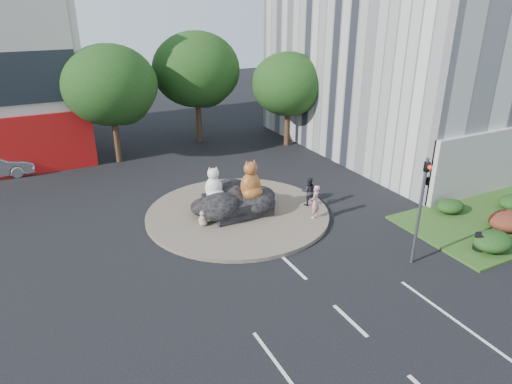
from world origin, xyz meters
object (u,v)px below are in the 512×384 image
kitten_calico (203,218)px  cat_white (213,183)px  pedestrian_dark (309,191)px  litter_bin (480,242)px  kitten_white (269,203)px  pedestrian_pink (315,202)px  cat_tabby (251,179)px

kitten_calico → cat_white: bearing=56.0°
kitten_calico → pedestrian_dark: 6.25m
pedestrian_dark → litter_bin: (4.56, -7.73, -0.51)m
cat_white → pedestrian_dark: cat_white is taller
pedestrian_dark → litter_bin: bearing=142.7°
kitten_white → litter_bin: bearing=-101.3°
pedestrian_pink → pedestrian_dark: 1.59m
cat_white → kitten_calico: bearing=-118.5°
kitten_white → pedestrian_pink: pedestrian_pink is taller
kitten_white → kitten_calico: bearing=129.6°
pedestrian_pink → kitten_calico: bearing=-54.1°
cat_tabby → kitten_calico: size_ratio=2.58×
cat_white → litter_bin: bearing=-25.6°
cat_tabby → pedestrian_pink: bearing=-34.4°
pedestrian_dark → litter_bin: pedestrian_dark is taller
kitten_white → pedestrian_dark: bearing=-61.7°
cat_white → litter_bin: size_ratio=2.22×
cat_white → kitten_calico: 2.04m
kitten_calico → litter_bin: bearing=-24.7°
cat_white → kitten_white: 3.33m
kitten_calico → kitten_white: kitten_white is taller
cat_tabby → pedestrian_dark: (3.36, -0.55, -1.14)m
pedestrian_dark → cat_white: bearing=6.9°
cat_white → kitten_white: cat_white is taller
cat_white → cat_tabby: bearing=-7.9°
pedestrian_pink → litter_bin: size_ratio=2.28×
litter_bin → kitten_calico: bearing=143.1°
pedestrian_pink → pedestrian_dark: bearing=-146.5°
cat_white → kitten_calico: cat_white is taller
cat_white → litter_bin: 13.40m
kitten_white → cat_white: bearing=109.8°
kitten_calico → kitten_white: 3.95m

